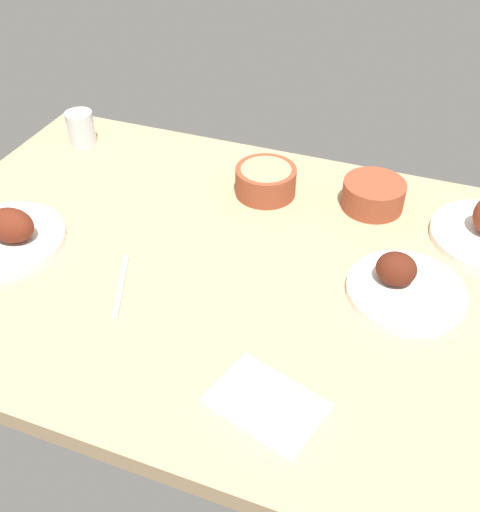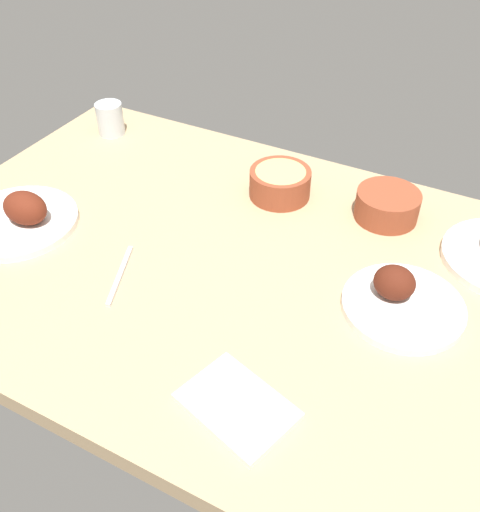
{
  "view_description": "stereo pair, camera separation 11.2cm",
  "coord_description": "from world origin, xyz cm",
  "px_view_note": "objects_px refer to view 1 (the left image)",
  "views": [
    {
      "loc": [
        29.82,
        -80.39,
        78.74
      ],
      "look_at": [
        0.0,
        0.0,
        6.0
      ],
      "focal_mm": 40.28,
      "sensor_mm": 36.0,
      "label": 1
    },
    {
      "loc": [
        40.07,
        -75.81,
        78.74
      ],
      "look_at": [
        0.0,
        0.0,
        6.0
      ],
      "focal_mm": 40.28,
      "sensor_mm": 36.0,
      "label": 2
    }
  ],
  "objects_px": {
    "folded_napkin": "(266,405)",
    "fork_loose": "(121,286)",
    "plate_far_side": "(5,236)",
    "bowl_pasta": "(266,180)",
    "plate_center_main": "(403,285)",
    "water_tumbler": "(81,128)",
    "bowl_onions": "(373,194)"
  },
  "relations": [
    {
      "from": "folded_napkin",
      "to": "fork_loose",
      "type": "distance_m",
      "value": 0.38
    },
    {
      "from": "plate_far_side",
      "to": "bowl_pasta",
      "type": "bearing_deg",
      "value": 39.39
    },
    {
      "from": "plate_center_main",
      "to": "folded_napkin",
      "type": "height_order",
      "value": "plate_center_main"
    },
    {
      "from": "water_tumbler",
      "to": "bowl_onions",
      "type": "bearing_deg",
      "value": -1.98
    },
    {
      "from": "bowl_onions",
      "to": "fork_loose",
      "type": "distance_m",
      "value": 0.58
    },
    {
      "from": "plate_far_side",
      "to": "fork_loose",
      "type": "distance_m",
      "value": 0.29
    },
    {
      "from": "fork_loose",
      "to": "folded_napkin",
      "type": "bearing_deg",
      "value": 43.08
    },
    {
      "from": "plate_center_main",
      "to": "bowl_onions",
      "type": "distance_m",
      "value": 0.28
    },
    {
      "from": "bowl_onions",
      "to": "folded_napkin",
      "type": "height_order",
      "value": "bowl_onions"
    },
    {
      "from": "bowl_pasta",
      "to": "folded_napkin",
      "type": "xyz_separation_m",
      "value": [
        0.19,
        -0.56,
        -0.03
      ]
    },
    {
      "from": "plate_far_side",
      "to": "bowl_onions",
      "type": "height_order",
      "value": "plate_far_side"
    },
    {
      "from": "folded_napkin",
      "to": "bowl_onions",
      "type": "bearing_deg",
      "value": 84.77
    },
    {
      "from": "plate_far_side",
      "to": "folded_napkin",
      "type": "bearing_deg",
      "value": -17.11
    },
    {
      "from": "bowl_onions",
      "to": "folded_napkin",
      "type": "xyz_separation_m",
      "value": [
        -0.05,
        -0.59,
        -0.03
      ]
    },
    {
      "from": "bowl_onions",
      "to": "fork_loose",
      "type": "bearing_deg",
      "value": -132.69
    },
    {
      "from": "plate_far_side",
      "to": "fork_loose",
      "type": "height_order",
      "value": "plate_far_side"
    },
    {
      "from": "folded_napkin",
      "to": "plate_center_main",
      "type": "bearing_deg",
      "value": 64.44
    },
    {
      "from": "plate_far_side",
      "to": "fork_loose",
      "type": "xyz_separation_m",
      "value": [
        0.29,
        -0.03,
        -0.02
      ]
    },
    {
      "from": "plate_center_main",
      "to": "folded_napkin",
      "type": "xyz_separation_m",
      "value": [
        -0.16,
        -0.33,
        -0.01
      ]
    },
    {
      "from": "plate_far_side",
      "to": "plate_center_main",
      "type": "height_order",
      "value": "plate_far_side"
    },
    {
      "from": "bowl_pasta",
      "to": "bowl_onions",
      "type": "bearing_deg",
      "value": 7.6
    },
    {
      "from": "bowl_pasta",
      "to": "folded_napkin",
      "type": "distance_m",
      "value": 0.59
    },
    {
      "from": "water_tumbler",
      "to": "plate_center_main",
      "type": "bearing_deg",
      "value": -18.11
    },
    {
      "from": "bowl_pasta",
      "to": "folded_napkin",
      "type": "height_order",
      "value": "bowl_pasta"
    },
    {
      "from": "plate_far_side",
      "to": "plate_center_main",
      "type": "bearing_deg",
      "value": 9.91
    },
    {
      "from": "fork_loose",
      "to": "plate_far_side",
      "type": "bearing_deg",
      "value": -118.59
    },
    {
      "from": "fork_loose",
      "to": "bowl_pasta",
      "type": "bearing_deg",
      "value": 136.76
    },
    {
      "from": "plate_center_main",
      "to": "water_tumbler",
      "type": "bearing_deg",
      "value": 161.89
    },
    {
      "from": "bowl_pasta",
      "to": "water_tumbler",
      "type": "relative_size",
      "value": 1.64
    },
    {
      "from": "plate_far_side",
      "to": "bowl_pasta",
      "type": "distance_m",
      "value": 0.57
    },
    {
      "from": "plate_far_side",
      "to": "bowl_onions",
      "type": "bearing_deg",
      "value": 30.07
    },
    {
      "from": "plate_center_main",
      "to": "water_tumbler",
      "type": "xyz_separation_m",
      "value": [
        -0.87,
        0.28,
        0.02
      ]
    }
  ]
}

